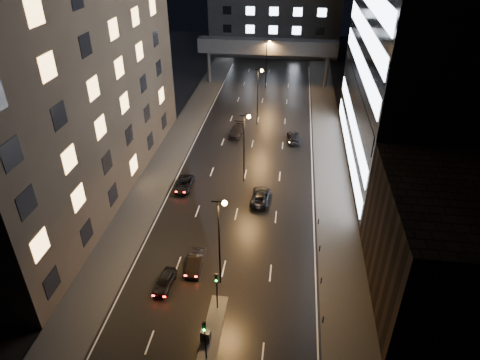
% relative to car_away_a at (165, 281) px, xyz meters
% --- Properties ---
extents(ground, '(160.00, 160.00, 0.00)m').
position_rel_car_away_a_xyz_m(ground, '(5.48, 33.22, -0.66)').
color(ground, black).
rests_on(ground, ground).
extents(sidewalk_left, '(5.00, 110.00, 0.15)m').
position_rel_car_away_a_xyz_m(sidewalk_left, '(-7.02, 28.22, -0.58)').
color(sidewalk_left, '#383533').
rests_on(sidewalk_left, ground).
extents(sidewalk_right, '(5.00, 110.00, 0.15)m').
position_rel_car_away_a_xyz_m(sidewalk_right, '(17.98, 28.22, -0.58)').
color(sidewalk_right, '#383533').
rests_on(sidewalk_right, ground).
extents(building_left, '(15.00, 48.00, 40.00)m').
position_rel_car_away_a_xyz_m(building_left, '(-17.02, 17.22, 19.34)').
color(building_left, '#2D2319').
rests_on(building_left, ground).
extents(building_right_low, '(10.00, 18.00, 12.00)m').
position_rel_car_away_a_xyz_m(building_right_low, '(25.48, 2.22, 5.34)').
color(building_right_low, black).
rests_on(building_right_low, ground).
extents(building_right_glass, '(20.00, 36.00, 45.00)m').
position_rel_car_away_a_xyz_m(building_right_glass, '(30.48, 29.22, 21.84)').
color(building_right_glass, black).
rests_on(building_right_glass, ground).
extents(building_far, '(34.00, 14.00, 25.00)m').
position_rel_car_away_a_xyz_m(building_far, '(5.48, 91.22, 11.84)').
color(building_far, '#333335').
rests_on(building_far, ground).
extents(skybridge, '(30.00, 3.00, 10.00)m').
position_rel_car_away_a_xyz_m(skybridge, '(5.48, 63.22, 7.68)').
color(skybridge, '#333335').
rests_on(skybridge, ground).
extents(median_island, '(1.60, 8.00, 0.15)m').
position_rel_car_away_a_xyz_m(median_island, '(5.78, -4.78, -0.58)').
color(median_island, '#383533').
rests_on(median_island, ground).
extents(traffic_signal_near, '(0.28, 0.34, 4.40)m').
position_rel_car_away_a_xyz_m(traffic_signal_near, '(5.78, -2.29, 2.44)').
color(traffic_signal_near, black).
rests_on(traffic_signal_near, median_island).
extents(traffic_signal_far, '(0.28, 0.34, 4.40)m').
position_rel_car_away_a_xyz_m(traffic_signal_far, '(5.78, -7.79, 2.44)').
color(traffic_signal_far, black).
rests_on(traffic_signal_far, median_island).
extents(bollard_row, '(0.12, 25.12, 0.90)m').
position_rel_car_away_a_xyz_m(bollard_row, '(15.68, -0.28, -0.21)').
color(bollard_row, black).
rests_on(bollard_row, ground).
extents(streetlight_near, '(1.45, 0.50, 10.15)m').
position_rel_car_away_a_xyz_m(streetlight_near, '(5.64, 1.22, 5.84)').
color(streetlight_near, black).
rests_on(streetlight_near, ground).
extents(streetlight_mid_a, '(1.45, 0.50, 10.15)m').
position_rel_car_away_a_xyz_m(streetlight_mid_a, '(5.64, 21.22, 5.84)').
color(streetlight_mid_a, black).
rests_on(streetlight_mid_a, ground).
extents(streetlight_mid_b, '(1.45, 0.50, 10.15)m').
position_rel_car_away_a_xyz_m(streetlight_mid_b, '(5.64, 41.22, 5.84)').
color(streetlight_mid_b, black).
rests_on(streetlight_mid_b, ground).
extents(streetlight_far, '(1.45, 0.50, 10.15)m').
position_rel_car_away_a_xyz_m(streetlight_far, '(5.64, 61.22, 5.84)').
color(streetlight_far, black).
rests_on(streetlight_far, ground).
extents(car_away_a, '(1.87, 3.97, 1.31)m').
position_rel_car_away_a_xyz_m(car_away_a, '(0.00, 0.00, 0.00)').
color(car_away_a, black).
rests_on(car_away_a, ground).
extents(car_away_b, '(1.66, 4.36, 1.42)m').
position_rel_car_away_a_xyz_m(car_away_b, '(2.45, 3.07, 0.05)').
color(car_away_b, black).
rests_on(car_away_b, ground).
extents(car_away_c, '(2.20, 4.71, 1.31)m').
position_rel_car_away_a_xyz_m(car_away_c, '(-2.50, 18.32, -0.00)').
color(car_away_c, black).
rests_on(car_away_c, ground).
extents(car_away_d, '(2.51, 5.47, 1.55)m').
position_rel_car_away_a_xyz_m(car_away_d, '(2.47, 36.29, 0.12)').
color(car_away_d, black).
rests_on(car_away_d, ground).
extents(car_toward_a, '(2.55, 5.18, 1.41)m').
position_rel_car_away_a_xyz_m(car_toward_a, '(8.26, 16.59, 0.05)').
color(car_toward_a, black).
rests_on(car_toward_a, ground).
extents(car_toward_b, '(2.42, 5.00, 1.40)m').
position_rel_car_away_a_xyz_m(car_toward_b, '(12.17, 35.23, 0.05)').
color(car_toward_b, black).
rests_on(car_toward_b, ground).
extents(utility_cabinet, '(0.92, 0.69, 1.08)m').
position_rel_car_away_a_xyz_m(utility_cabinet, '(5.38, -6.00, 0.04)').
color(utility_cabinet, '#474749').
rests_on(utility_cabinet, median_island).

